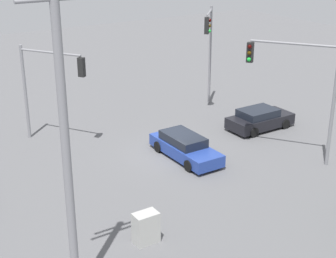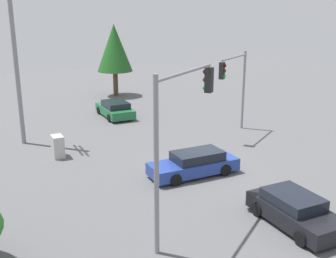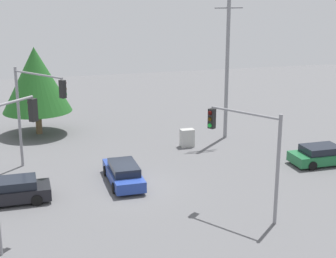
{
  "view_description": "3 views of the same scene",
  "coord_description": "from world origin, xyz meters",
  "px_view_note": "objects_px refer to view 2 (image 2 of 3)",
  "views": [
    {
      "loc": [
        -14.46,
        -21.74,
        11.67
      ],
      "look_at": [
        -1.58,
        -1.94,
        2.47
      ],
      "focal_mm": 55.0,
      "sensor_mm": 36.0,
      "label": 1
    },
    {
      "loc": [
        18.3,
        -11.18,
        8.69
      ],
      "look_at": [
        -1.09,
        -1.58,
        2.28
      ],
      "focal_mm": 45.0,
      "sensor_mm": 36.0,
      "label": 2
    },
    {
      "loc": [
        5.86,
        27.78,
        11.41
      ],
      "look_at": [
        -2.67,
        -1.41,
        2.95
      ],
      "focal_mm": 55.0,
      "sensor_mm": 36.0,
      "label": 3
    }
  ],
  "objects_px": {
    "sedan_blue": "(194,164)",
    "traffic_signal_aux": "(235,79)",
    "sedan_dark": "(295,210)",
    "electrical_cabinet": "(58,146)",
    "traffic_signal_main": "(180,122)",
    "sedan_green": "(115,109)"
  },
  "relations": [
    {
      "from": "sedan_blue",
      "to": "traffic_signal_aux",
      "type": "bearing_deg",
      "value": -49.44
    },
    {
      "from": "sedan_dark",
      "to": "traffic_signal_aux",
      "type": "distance_m",
      "value": 13.02
    },
    {
      "from": "traffic_signal_aux",
      "to": "electrical_cabinet",
      "type": "bearing_deg",
      "value": -36.83
    },
    {
      "from": "sedan_blue",
      "to": "sedan_dark",
      "type": "bearing_deg",
      "value": -170.69
    },
    {
      "from": "electrical_cabinet",
      "to": "sedan_blue",
      "type": "bearing_deg",
      "value": 44.59
    },
    {
      "from": "sedan_dark",
      "to": "electrical_cabinet",
      "type": "relative_size",
      "value": 3.2
    },
    {
      "from": "sedan_blue",
      "to": "electrical_cabinet",
      "type": "distance_m",
      "value": 8.37
    },
    {
      "from": "traffic_signal_main",
      "to": "electrical_cabinet",
      "type": "xyz_separation_m",
      "value": [
        -10.69,
        -2.46,
        -3.87
      ]
    },
    {
      "from": "traffic_signal_main",
      "to": "electrical_cabinet",
      "type": "distance_m",
      "value": 11.63
    },
    {
      "from": "sedan_blue",
      "to": "traffic_signal_aux",
      "type": "distance_m",
      "value": 8.6
    },
    {
      "from": "traffic_signal_main",
      "to": "traffic_signal_aux",
      "type": "height_order",
      "value": "traffic_signal_main"
    },
    {
      "from": "sedan_green",
      "to": "traffic_signal_aux",
      "type": "height_order",
      "value": "traffic_signal_aux"
    },
    {
      "from": "sedan_green",
      "to": "traffic_signal_aux",
      "type": "bearing_deg",
      "value": -54.96
    },
    {
      "from": "sedan_dark",
      "to": "traffic_signal_aux",
      "type": "relative_size",
      "value": 0.75
    },
    {
      "from": "traffic_signal_main",
      "to": "electrical_cabinet",
      "type": "height_order",
      "value": "traffic_signal_main"
    },
    {
      "from": "sedan_dark",
      "to": "traffic_signal_main",
      "type": "relative_size",
      "value": 0.64
    },
    {
      "from": "sedan_blue",
      "to": "sedan_green",
      "type": "bearing_deg",
      "value": -1.32
    },
    {
      "from": "traffic_signal_main",
      "to": "sedan_blue",
      "type": "bearing_deg",
      "value": 18.85
    },
    {
      "from": "traffic_signal_aux",
      "to": "traffic_signal_main",
      "type": "bearing_deg",
      "value": 13.23
    },
    {
      "from": "traffic_signal_main",
      "to": "traffic_signal_aux",
      "type": "xyz_separation_m",
      "value": [
        -9.9,
        9.46,
        -0.64
      ]
    },
    {
      "from": "electrical_cabinet",
      "to": "traffic_signal_aux",
      "type": "bearing_deg",
      "value": 86.25
    },
    {
      "from": "sedan_blue",
      "to": "traffic_signal_main",
      "type": "relative_size",
      "value": 0.73
    }
  ]
}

